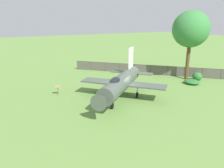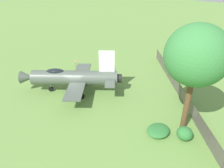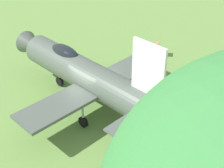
{
  "view_description": "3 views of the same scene",
  "coord_description": "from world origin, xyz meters",
  "px_view_note": "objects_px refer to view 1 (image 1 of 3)",
  "views": [
    {
      "loc": [
        12.36,
        19.5,
        8.57
      ],
      "look_at": [
        1.41,
        0.39,
        2.03
      ],
      "focal_mm": 35.15,
      "sensor_mm": 36.0,
      "label": 1
    },
    {
      "loc": [
        -18.55,
        13.92,
        13.1
      ],
      "look_at": [
        -5.14,
        -0.94,
        2.5
      ],
      "focal_mm": 34.23,
      "sensor_mm": 36.0,
      "label": 2
    },
    {
      "loc": [
        -15.48,
        0.09,
        11.39
      ],
      "look_at": [
        -1.29,
        -1.02,
        2.26
      ],
      "focal_mm": 53.37,
      "sensor_mm": 36.0,
      "label": 3
    }
  ],
  "objects_px": {
    "display_jet": "(120,83)",
    "info_plaque": "(58,88)",
    "shade_tree": "(191,29)",
    "shrub_near_fence": "(197,76)",
    "shrub_by_tree": "(192,82)"
  },
  "relations": [
    {
      "from": "display_jet",
      "to": "shrub_near_fence",
      "type": "height_order",
      "value": "display_jet"
    },
    {
      "from": "shrub_near_fence",
      "to": "shrub_by_tree",
      "type": "distance_m",
      "value": 2.26
    },
    {
      "from": "display_jet",
      "to": "shrub_near_fence",
      "type": "xyz_separation_m",
      "value": [
        -13.9,
        -1.24,
        -1.32
      ]
    },
    {
      "from": "display_jet",
      "to": "shrub_near_fence",
      "type": "distance_m",
      "value": 14.02
    },
    {
      "from": "shrub_by_tree",
      "to": "info_plaque",
      "type": "height_order",
      "value": "info_plaque"
    },
    {
      "from": "display_jet",
      "to": "shrub_by_tree",
      "type": "xyz_separation_m",
      "value": [
        -11.83,
        -0.38,
        -1.61
      ]
    },
    {
      "from": "shade_tree",
      "to": "shrub_near_fence",
      "type": "height_order",
      "value": "shade_tree"
    },
    {
      "from": "shrub_near_fence",
      "to": "shade_tree",
      "type": "bearing_deg",
      "value": -60.58
    },
    {
      "from": "shade_tree",
      "to": "shrub_by_tree",
      "type": "relative_size",
      "value": 4.37
    },
    {
      "from": "shade_tree",
      "to": "info_plaque",
      "type": "xyz_separation_m",
      "value": [
        18.6,
        -2.45,
        -6.33
      ]
    },
    {
      "from": "shade_tree",
      "to": "info_plaque",
      "type": "distance_m",
      "value": 19.8
    },
    {
      "from": "shrub_by_tree",
      "to": "info_plaque",
      "type": "relative_size",
      "value": 1.96
    },
    {
      "from": "shade_tree",
      "to": "shrub_near_fence",
      "type": "relative_size",
      "value": 6.98
    },
    {
      "from": "display_jet",
      "to": "info_plaque",
      "type": "relative_size",
      "value": 9.44
    },
    {
      "from": "display_jet",
      "to": "info_plaque",
      "type": "distance_m",
      "value": 7.5
    }
  ]
}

